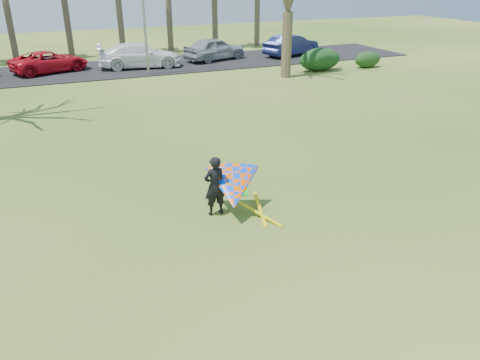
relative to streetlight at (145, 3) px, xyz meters
name	(u,v)px	position (x,y,z in m)	size (l,w,h in m)	color
ground	(272,252)	(-2.16, -22.00, -4.46)	(100.00, 100.00, 0.00)	#1F5713
parking_strip	(110,69)	(-2.16, 3.00, -4.43)	(46.00, 7.00, 0.06)	black
streetlight	(145,3)	(0.00, 0.00, 0.00)	(2.28, 0.18, 8.00)	gray
hedge_near	(320,59)	(10.94, -3.09, -3.70)	(3.07, 1.39, 1.54)	#133515
hedge_far	(368,59)	(14.68, -3.39, -3.90)	(2.02, 0.95, 1.12)	#173714
car_2	(50,61)	(-5.99, 3.36, -3.71)	(2.30, 4.98, 1.38)	red
car_3	(140,55)	(-0.12, 2.59, -3.58)	(2.31, 5.67, 1.65)	white
car_4	(215,49)	(5.70, 3.37, -3.57)	(1.97, 4.89, 1.66)	#999EA5
car_5	(291,45)	(12.02, 2.90, -3.60)	(1.71, 4.91, 1.62)	navy
kite_flyer	(231,187)	(-2.35, -19.83, -3.62)	(2.13, 2.39, 2.02)	black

